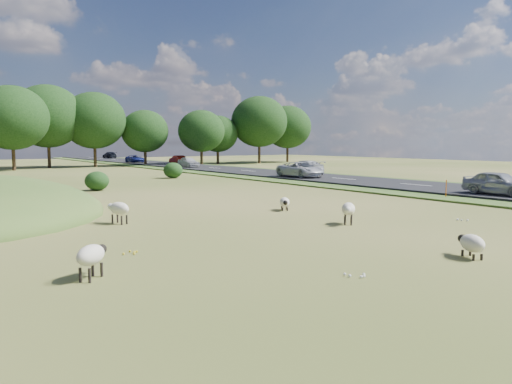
% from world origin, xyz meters
% --- Properties ---
extents(ground, '(160.00, 160.00, 0.00)m').
position_xyz_m(ground, '(0.00, 20.00, 0.00)').
color(ground, '#3D541A').
rests_on(ground, ground).
extents(road, '(8.00, 150.00, 0.25)m').
position_xyz_m(road, '(20.00, 30.00, 0.12)').
color(road, black).
rests_on(road, ground).
extents(treeline, '(96.28, 14.66, 11.70)m').
position_xyz_m(treeline, '(-1.06, 55.44, 6.57)').
color(treeline, black).
rests_on(treeline, ground).
extents(shrubs, '(26.89, 10.67, 1.57)m').
position_xyz_m(shrubs, '(-2.86, 25.70, 0.76)').
color(shrubs, black).
rests_on(shrubs, ground).
extents(marker_post, '(0.06, 0.06, 1.20)m').
position_xyz_m(marker_post, '(15.29, 1.99, 0.60)').
color(marker_post, '#D8590C').
rests_on(marker_post, ground).
extents(sheep_0, '(0.96, 1.19, 0.68)m').
position_xyz_m(sheep_0, '(3.41, 3.40, 0.43)').
color(sheep_0, beige).
rests_on(sheep_0, ground).
extents(sheep_1, '(0.90, 1.39, 0.96)m').
position_xyz_m(sheep_1, '(-5.26, 4.05, 0.67)').
color(sheep_1, beige).
rests_on(sheep_1, ground).
extents(sheep_2, '(1.23, 1.20, 0.95)m').
position_xyz_m(sheep_2, '(2.95, -1.74, 0.66)').
color(sheep_2, beige).
rests_on(sheep_2, ground).
extents(sheep_3, '(0.97, 1.31, 0.73)m').
position_xyz_m(sheep_3, '(1.51, -8.50, 0.46)').
color(sheep_3, beige).
rests_on(sheep_3, ground).
extents(sheep_4, '(1.18, 1.16, 0.91)m').
position_xyz_m(sheep_4, '(-8.87, -4.31, 0.64)').
color(sheep_4, beige).
rests_on(sheep_4, ground).
extents(car_0, '(2.41, 5.22, 1.45)m').
position_xyz_m(car_0, '(18.10, 19.96, 0.98)').
color(car_0, silver).
rests_on(car_0, road).
extents(car_1, '(1.38, 3.96, 1.30)m').
position_xyz_m(car_1, '(21.90, 55.05, 0.90)').
color(car_1, maroon).
rests_on(car_1, road).
extents(car_2, '(1.66, 4.11, 1.40)m').
position_xyz_m(car_2, '(18.10, 43.77, 0.95)').
color(car_2, silver).
rests_on(car_2, road).
extents(car_3, '(2.05, 4.45, 1.24)m').
position_xyz_m(car_3, '(18.10, 63.71, 0.87)').
color(car_3, navy).
rests_on(car_3, road).
extents(car_4, '(1.98, 4.87, 1.41)m').
position_xyz_m(car_4, '(21.90, 23.89, 0.96)').
color(car_4, silver).
rests_on(car_4, road).
extents(car_5, '(1.91, 4.69, 1.36)m').
position_xyz_m(car_5, '(21.90, 88.60, 0.93)').
color(car_5, black).
rests_on(car_5, road).
extents(car_7, '(1.78, 4.43, 1.51)m').
position_xyz_m(car_7, '(18.10, 0.15, 1.00)').
color(car_7, '#9D9EA4').
rests_on(car_7, road).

